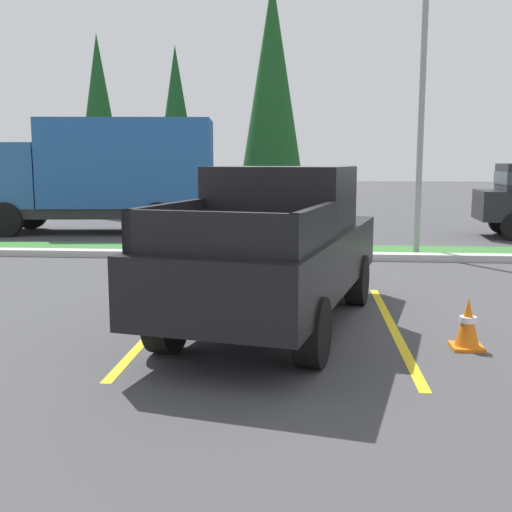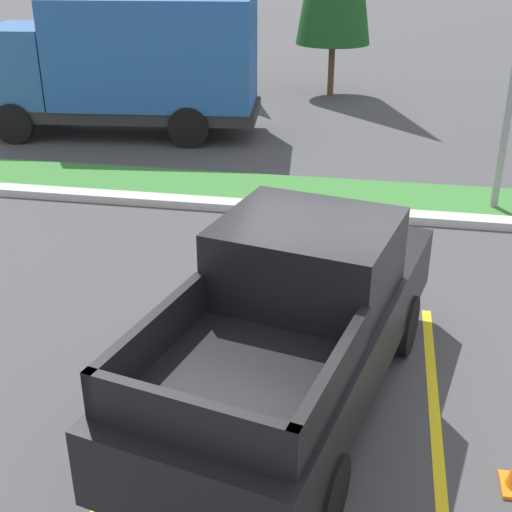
# 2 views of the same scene
# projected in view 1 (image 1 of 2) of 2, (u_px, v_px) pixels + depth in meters

# --- Properties ---
(ground_plane) EXTENTS (120.00, 120.00, 0.00)m
(ground_plane) POSITION_uv_depth(u_px,v_px,m) (310.00, 312.00, 9.10)
(ground_plane) COLOR #424244
(parking_line_near) EXTENTS (0.12, 4.80, 0.01)m
(parking_line_near) POSITION_uv_depth(u_px,v_px,m) (162.00, 322.00, 8.53)
(parking_line_near) COLOR yellow
(parking_line_near) RESTS_ON ground
(parking_line_far) EXTENTS (0.12, 4.80, 0.01)m
(parking_line_far) POSITION_uv_depth(u_px,v_px,m) (392.00, 327.00, 8.28)
(parking_line_far) COLOR yellow
(parking_line_far) RESTS_ON ground
(curb_strip) EXTENTS (56.00, 0.40, 0.15)m
(curb_strip) POSITION_uv_depth(u_px,v_px,m) (310.00, 256.00, 14.01)
(curb_strip) COLOR #B2B2AD
(curb_strip) RESTS_ON ground
(grass_median) EXTENTS (56.00, 1.80, 0.06)m
(grass_median) POSITION_uv_depth(u_px,v_px,m) (310.00, 251.00, 15.10)
(grass_median) COLOR #387533
(grass_median) RESTS_ON ground
(pickup_truck_main) EXTENTS (3.02, 5.51, 2.10)m
(pickup_truck_main) POSITION_uv_depth(u_px,v_px,m) (277.00, 247.00, 8.30)
(pickup_truck_main) COLOR black
(pickup_truck_main) RESTS_ON ground
(cargo_truck_distant) EXTENTS (7.00, 3.10, 3.40)m
(cargo_truck_distant) POSITION_uv_depth(u_px,v_px,m) (108.00, 172.00, 19.01)
(cargo_truck_distant) COLOR black
(cargo_truck_distant) RESTS_ON ground
(street_light) EXTENTS (0.24, 1.49, 7.46)m
(street_light) POSITION_uv_depth(u_px,v_px,m) (424.00, 65.00, 13.92)
(street_light) COLOR gray
(street_light) RESTS_ON ground
(cypress_tree_leftmost) EXTENTS (1.87, 1.87, 7.18)m
(cypress_tree_leftmost) POSITION_uv_depth(u_px,v_px,m) (99.00, 109.00, 25.17)
(cypress_tree_leftmost) COLOR brown
(cypress_tree_leftmost) RESTS_ON ground
(cypress_tree_left_inner) EXTENTS (1.71, 1.71, 6.59)m
(cypress_tree_left_inner) POSITION_uv_depth(u_px,v_px,m) (176.00, 117.00, 24.44)
(cypress_tree_left_inner) COLOR brown
(cypress_tree_left_inner) RESTS_ON ground
(cypress_tree_center) EXTENTS (2.34, 2.34, 9.00)m
(cypress_tree_center) POSITION_uv_depth(u_px,v_px,m) (272.00, 78.00, 23.79)
(cypress_tree_center) COLOR brown
(cypress_tree_center) RESTS_ON ground
(traffic_cone) EXTENTS (0.36, 0.36, 0.60)m
(traffic_cone) POSITION_uv_depth(u_px,v_px,m) (468.00, 324.00, 7.29)
(traffic_cone) COLOR orange
(traffic_cone) RESTS_ON ground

